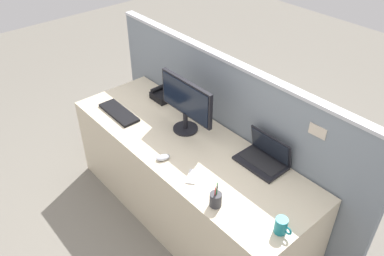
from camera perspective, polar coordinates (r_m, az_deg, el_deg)
The scene contains 11 objects.
ground_plane at distance 3.41m, azimuth -0.65°, elevation -12.18°, with size 10.00×10.00×0.00m, color slate.
desk at distance 3.15m, azimuth -0.70°, elevation -7.64°, with size 2.13×0.73×0.74m, color beige.
cubicle_divider at distance 3.18m, azimuth 4.83°, elevation -0.64°, with size 2.59×0.08×1.30m.
desktop_monitor at distance 2.91m, azimuth -0.87°, elevation 3.83°, with size 0.53×0.19×0.42m.
laptop at distance 2.76m, azimuth 10.49°, elevation -4.03°, with size 0.34×0.23×0.21m.
desk_phone at distance 3.42m, azimuth -4.08°, elevation 4.88°, with size 0.18×0.20×0.10m.
keyboard_main at distance 3.27m, azimuth -10.57°, elevation 2.22°, with size 0.41×0.15×0.02m, color black.
computer_mouse_right_hand at distance 2.76m, azimuth -4.22°, elevation -4.28°, with size 0.06×0.10×0.03m, color #B2B5BC.
pen_cup at distance 2.42m, azimuth 3.45°, elevation -10.30°, with size 0.08×0.08×0.18m.
cell_phone_white_slab at distance 2.63m, azimuth 0.04°, elevation -7.07°, with size 0.06×0.14×0.01m, color silver.
coffee_mug at distance 2.33m, azimuth 12.83°, elevation -13.67°, with size 0.11×0.07×0.10m.
Camera 1 is at (1.75, -1.46, 2.54)m, focal length 36.76 mm.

